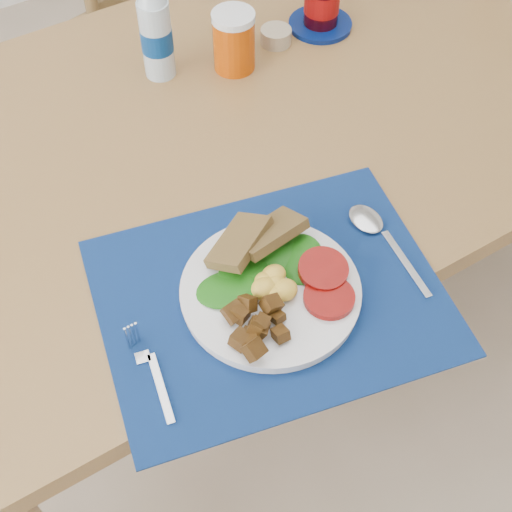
{
  "coord_description": "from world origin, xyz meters",
  "views": [
    {
      "loc": [
        -0.52,
        -0.65,
        1.61
      ],
      "look_at": [
        -0.19,
        -0.12,
        0.8
      ],
      "focal_mm": 50.0,
      "sensor_mm": 36.0,
      "label": 1
    }
  ],
  "objects_px": {
    "chair_far": "(127,12)",
    "breakfast_plate": "(269,292)",
    "juice_glass": "(234,42)",
    "jam_on_saucer": "(322,4)",
    "water_bottle": "(156,33)"
  },
  "relations": [
    {
      "from": "chair_far",
      "to": "breakfast_plate",
      "type": "xyz_separation_m",
      "value": [
        -0.26,
        -1.11,
        0.25
      ]
    },
    {
      "from": "juice_glass",
      "to": "jam_on_saucer",
      "type": "distance_m",
      "value": 0.22
    },
    {
      "from": "water_bottle",
      "to": "jam_on_saucer",
      "type": "bearing_deg",
      "value": -5.73
    },
    {
      "from": "juice_glass",
      "to": "chair_far",
      "type": "bearing_deg",
      "value": 87.91
    },
    {
      "from": "water_bottle",
      "to": "juice_glass",
      "type": "relative_size",
      "value": 1.85
    },
    {
      "from": "water_bottle",
      "to": "breakfast_plate",
      "type": "bearing_deg",
      "value": -100.78
    },
    {
      "from": "water_bottle",
      "to": "jam_on_saucer",
      "type": "xyz_separation_m",
      "value": [
        0.35,
        -0.03,
        -0.04
      ]
    },
    {
      "from": "chair_far",
      "to": "jam_on_saucer",
      "type": "distance_m",
      "value": 0.68
    },
    {
      "from": "jam_on_saucer",
      "to": "breakfast_plate",
      "type": "bearing_deg",
      "value": -131.02
    },
    {
      "from": "chair_far",
      "to": "juice_glass",
      "type": "height_order",
      "value": "chair_far"
    },
    {
      "from": "water_bottle",
      "to": "jam_on_saucer",
      "type": "relative_size",
      "value": 1.56
    },
    {
      "from": "chair_far",
      "to": "breakfast_plate",
      "type": "bearing_deg",
      "value": 62.84
    },
    {
      "from": "jam_on_saucer",
      "to": "water_bottle",
      "type": "bearing_deg",
      "value": 174.27
    },
    {
      "from": "chair_far",
      "to": "juice_glass",
      "type": "xyz_separation_m",
      "value": [
        -0.02,
        -0.61,
        0.28
      ]
    },
    {
      "from": "chair_far",
      "to": "water_bottle",
      "type": "distance_m",
      "value": 0.65
    }
  ]
}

